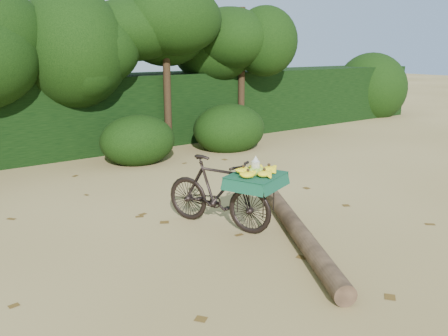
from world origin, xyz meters
TOP-DOWN VIEW (x-y plane):
  - ground at (0.00, 0.00)m, footprint 80.00×80.00m
  - vendor_bicycle at (0.67, 0.15)m, footprint 1.19×1.84m
  - fallen_log at (1.19, -0.90)m, footprint 1.83×2.97m
  - hedge_backdrop at (0.00, 6.30)m, footprint 26.00×1.80m
  - tree_row at (-0.65, 5.50)m, footprint 14.50×2.00m
  - bush_clumps at (0.50, 4.30)m, footprint 8.80×1.70m
  - leaf_litter at (0.00, 0.65)m, footprint 7.00×7.30m

SIDE VIEW (x-z plane):
  - ground at x=0.00m, z-range 0.00..0.00m
  - leaf_litter at x=0.00m, z-range 0.00..0.01m
  - fallen_log at x=1.19m, z-range 0.00..0.24m
  - bush_clumps at x=0.50m, z-range 0.00..0.90m
  - vendor_bicycle at x=0.67m, z-range 0.01..1.03m
  - hedge_backdrop at x=0.00m, z-range 0.00..1.80m
  - tree_row at x=-0.65m, z-range 0.00..4.00m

